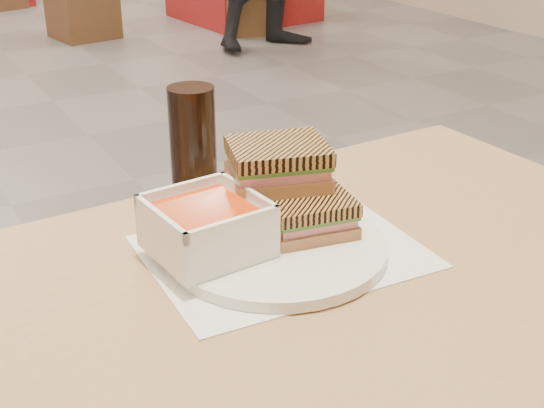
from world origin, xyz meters
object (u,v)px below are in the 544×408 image
panini_lower (309,215)px  main_table (277,369)px  plate (277,248)px  cola_glass (193,136)px  bg_chair_1l (82,5)px  bg_chair_1r (250,1)px  soup_bowl (207,229)px

panini_lower → main_table: bearing=-138.2°
main_table → plate: 0.16m
cola_glass → bg_chair_1l: 4.59m
main_table → bg_chair_1r: (2.30, 4.33, -0.41)m
main_table → panini_lower: 0.21m
soup_bowl → cola_glass: 0.27m
panini_lower → bg_chair_1r: (2.20, 4.25, -0.57)m
main_table → cola_glass: 0.41m
panini_lower → bg_chair_1l: bearing=77.3°
plate → bg_chair_1l: 4.85m
cola_glass → bg_chair_1r: cola_glass is taller
panini_lower → bg_chair_1r: bearing=62.6°
plate → cola_glass: 0.28m
bg_chair_1r → cola_glass: bearing=-119.4°
main_table → bg_chair_1r: 4.92m
plate → cola_glass: cola_glass is taller
plate → soup_bowl: (-0.09, 0.03, 0.04)m
panini_lower → bg_chair_1l: 4.83m
main_table → soup_bowl: bearing=110.4°
plate → cola_glass: bearing=88.5°
bg_chair_1l → bg_chair_1r: bearing=-20.8°
cola_glass → bg_chair_1r: (2.24, 3.98, -0.60)m
main_table → panini_lower: size_ratio=9.58×
bg_chair_1l → cola_glass: bearing=-104.1°
panini_lower → bg_chair_1r: panini_lower is taller
cola_glass → bg_chair_1r: size_ratio=0.33×
main_table → bg_chair_1r: main_table is taller
main_table → bg_chair_1l: main_table is taller
soup_bowl → bg_chair_1l: 4.84m
plate → bg_chair_1l: (1.11, 4.69, -0.53)m
main_table → plate: (0.05, 0.08, 0.12)m
cola_glass → bg_chair_1r: 4.61m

